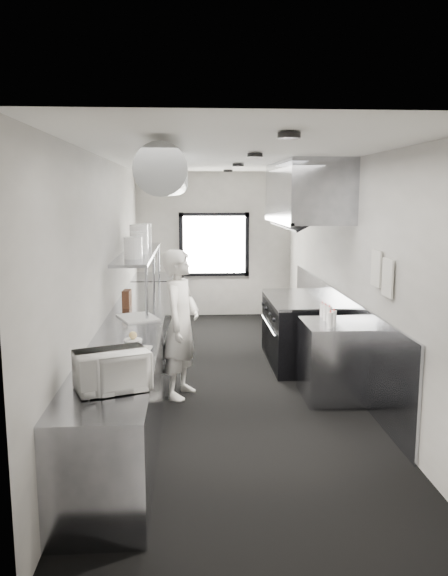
{
  "coord_description": "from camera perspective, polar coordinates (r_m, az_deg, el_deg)",
  "views": [
    {
      "loc": [
        -0.5,
        -6.96,
        2.37
      ],
      "look_at": [
        -0.07,
        -0.2,
        1.24
      ],
      "focal_mm": 35.16,
      "sensor_mm": 36.0,
      "label": 1
    }
  ],
  "objects": [
    {
      "name": "floor",
      "position": [
        7.37,
        0.47,
        -9.28
      ],
      "size": [
        3.0,
        8.0,
        0.01
      ],
      "primitive_type": "cube",
      "color": "black",
      "rests_on": "ground"
    },
    {
      "name": "ceiling",
      "position": [
        6.99,
        0.5,
        13.0
      ],
      "size": [
        3.0,
        8.0,
        0.01
      ],
      "primitive_type": "cube",
      "color": "white",
      "rests_on": "wall_back"
    },
    {
      "name": "wall_back",
      "position": [
        11.02,
        -1.01,
        4.42
      ],
      "size": [
        3.0,
        0.02,
        2.8
      ],
      "primitive_type": "cube",
      "color": "beige",
      "rests_on": "floor"
    },
    {
      "name": "wall_front",
      "position": [
        3.16,
        5.74,
        -8.46
      ],
      "size": [
        3.0,
        0.02,
        2.8
      ],
      "primitive_type": "cube",
      "color": "beige",
      "rests_on": "floor"
    },
    {
      "name": "wall_left",
      "position": [
        7.1,
        -11.68,
        1.42
      ],
      "size": [
        0.02,
        8.0,
        2.8
      ],
      "primitive_type": "cube",
      "color": "beige",
      "rests_on": "floor"
    },
    {
      "name": "wall_right",
      "position": [
        7.31,
        12.3,
        1.63
      ],
      "size": [
        0.02,
        8.0,
        2.8
      ],
      "primitive_type": "cube",
      "color": "beige",
      "rests_on": "floor"
    },
    {
      "name": "wall_cladding",
      "position": [
        7.75,
        11.33,
        -4.31
      ],
      "size": [
        0.03,
        5.5,
        1.1
      ],
      "primitive_type": "cube",
      "color": "gray",
      "rests_on": "wall_right"
    },
    {
      "name": "hvac_duct",
      "position": [
        7.37,
        -5.27,
        10.83
      ],
      "size": [
        0.4,
        6.4,
        0.4
      ],
      "primitive_type": "cylinder",
      "rotation": [
        1.57,
        0.0,
        0.0
      ],
      "color": "gray",
      "rests_on": "ceiling"
    },
    {
      "name": "service_window",
      "position": [
        10.98,
        -1.0,
        4.4
      ],
      "size": [
        1.36,
        0.05,
        1.25
      ],
      "color": "silver",
      "rests_on": "wall_back"
    },
    {
      "name": "exhaust_hood",
      "position": [
        7.83,
        8.27,
        9.52
      ],
      "size": [
        0.81,
        2.2,
        0.88
      ],
      "color": "gray",
      "rests_on": "ceiling"
    },
    {
      "name": "prep_counter",
      "position": [
        6.77,
        -9.04,
        -7.11
      ],
      "size": [
        0.7,
        6.0,
        0.9
      ],
      "primitive_type": "cube",
      "color": "gray",
      "rests_on": "floor"
    },
    {
      "name": "pass_shelf",
      "position": [
        8.04,
        -8.54,
        3.4
      ],
      "size": [
        0.45,
        3.0,
        0.68
      ],
      "color": "gray",
      "rests_on": "prep_counter"
    },
    {
      "name": "range",
      "position": [
        8.04,
        7.53,
        -4.28
      ],
      "size": [
        0.88,
        1.6,
        0.94
      ],
      "color": "black",
      "rests_on": "floor"
    },
    {
      "name": "bottle_station",
      "position": [
        6.76,
        10.76,
        -7.21
      ],
      "size": [
        0.65,
        0.8,
        0.9
      ],
      "primitive_type": "cube",
      "color": "gray",
      "rests_on": "floor"
    },
    {
      "name": "far_work_table",
      "position": [
        10.36,
        -7.15,
        -1.28
      ],
      "size": [
        0.7,
        1.2,
        0.9
      ],
      "primitive_type": "cube",
      "color": "gray",
      "rests_on": "floor"
    },
    {
      "name": "notice_sheet_a",
      "position": [
        6.14,
        15.14,
        1.94
      ],
      "size": [
        0.02,
        0.28,
        0.38
      ],
      "primitive_type": "cube",
      "color": "silver",
      "rests_on": "wall_right"
    },
    {
      "name": "notice_sheet_b",
      "position": [
        5.82,
        16.22,
        0.99
      ],
      "size": [
        0.02,
        0.28,
        0.38
      ],
      "primitive_type": "cube",
      "color": "silver",
      "rests_on": "wall_right"
    },
    {
      "name": "line_cook",
      "position": [
        6.61,
        -4.4,
        -3.65
      ],
      "size": [
        0.61,
        0.74,
        1.74
      ],
      "primitive_type": "imported",
      "rotation": [
        0.0,
        0.0,
        1.22
      ],
      "color": "silver",
      "rests_on": "floor"
    },
    {
      "name": "microwave",
      "position": [
        4.4,
        -11.27,
        -8.19
      ],
      "size": [
        0.6,
        0.54,
        0.3
      ],
      "primitive_type": "imported",
      "rotation": [
        0.0,
        0.0,
        0.38
      ],
      "color": "white",
      "rests_on": "prep_counter"
    },
    {
      "name": "deli_tub_a",
      "position": [
        4.53,
        -13.68,
        -9.0
      ],
      "size": [
        0.16,
        0.16,
        0.11
      ],
      "primitive_type": "cylinder",
      "rotation": [
        0.0,
        0.0,
        0.01
      ],
      "color": "beige",
      "rests_on": "prep_counter"
    },
    {
      "name": "deli_tub_b",
      "position": [
        4.85,
        -13.35,
        -7.75
      ],
      "size": [
        0.16,
        0.16,
        0.11
      ],
      "primitive_type": "cylinder",
      "rotation": [
        0.0,
        0.0,
        -0.06
      ],
      "color": "beige",
      "rests_on": "prep_counter"
    },
    {
      "name": "newspaper",
      "position": [
        5.44,
        -9.02,
        -6.28
      ],
      "size": [
        0.32,
        0.38,
        0.01
      ],
      "primitive_type": "cube",
      "rotation": [
        0.0,
        0.0,
        -0.1
      ],
      "color": "silver",
      "rests_on": "prep_counter"
    },
    {
      "name": "small_plate",
      "position": [
        5.82,
        -9.18,
        -5.21
      ],
      "size": [
        0.2,
        0.2,
        0.02
      ],
      "primitive_type": "cylinder",
      "rotation": [
        0.0,
        0.0,
        0.08
      ],
      "color": "white",
      "rests_on": "prep_counter"
    },
    {
      "name": "pastry",
      "position": [
        5.8,
        -9.2,
        -4.75
      ],
      "size": [
        0.08,
        0.08,
        0.08
      ],
      "primitive_type": "sphere",
      "color": "#E2C076",
      "rests_on": "small_plate"
    },
    {
      "name": "cutting_board",
      "position": [
        6.84,
        -8.7,
        -2.97
      ],
      "size": [
        0.58,
        0.65,
        0.02
      ],
      "primitive_type": "cube",
      "rotation": [
        0.0,
        0.0,
        0.39
      ],
      "color": "silver",
      "rests_on": "prep_counter"
    },
    {
      "name": "knife_block",
      "position": [
        7.51,
        -9.79,
        -1.08
      ],
      "size": [
        0.11,
        0.22,
        0.23
      ],
      "primitive_type": "cube",
      "rotation": [
        0.0,
        0.0,
        -0.08
      ],
      "color": "brown",
      "rests_on": "prep_counter"
    },
    {
      "name": "plate_stack_a",
      "position": [
        7.17,
        -9.18,
        4.04
      ],
      "size": [
        0.24,
        0.24,
        0.27
      ],
      "primitive_type": "cylinder",
      "rotation": [
        0.0,
        0.0,
        -0.02
      ],
      "color": "white",
      "rests_on": "pass_shelf"
    },
    {
      "name": "plate_stack_b",
      "position": [
        7.73,
        -8.63,
        4.53
      ],
      "size": [
        0.3,
        0.3,
        0.3
      ],
      "primitive_type": "cylinder",
      "rotation": [
        0.0,
        0.0,
        -0.4
      ],
      "color": "white",
      "rests_on": "pass_shelf"
    },
    {
      "name": "plate_stack_c",
      "position": [
        8.17,
        -8.6,
        5.06
      ],
      "size": [
        0.33,
        0.33,
        0.37
      ],
      "primitive_type": "cylinder",
      "rotation": [
        0.0,
        0.0,
        -0.31
      ],
      "color": "white",
      "rests_on": "pass_shelf"
    },
    {
      "name": "plate_stack_d",
      "position": [
        8.75,
        -8.13,
        5.32
      ],
      "size": [
        0.3,
        0.3,
        0.36
      ],
      "primitive_type": "cylinder",
      "rotation": [
        0.0,
        0.0,
        0.33
      ],
      "color": "white",
      "rests_on": "pass_shelf"
    },
    {
      "name": "squeeze_bottle_a",
      "position": [
        6.36,
        10.7,
        -3.23
      ],
      "size": [
        0.08,
        0.08,
        0.18
      ],
      "primitive_type": "cylinder",
      "rotation": [
        0.0,
        0.0,
        0.43
      ],
      "color": "silver",
      "rests_on": "bottle_station"
    },
    {
      "name": "squeeze_bottle_b",
      "position": [
        6.47,
        11.04,
        -3.03
      ],
      "size": [
        0.08,
        0.08,
        0.18
      ],
      "primitive_type": "cylinder",
      "rotation": [
        0.0,
        0.0,
        -0.43
      ],
      "color": "silver",
      "rests_on": "bottle_station"
    },
    {
      "name": "squeeze_bottle_c",
      "position": [
        6.63,
        10.6,
        -2.67
      ],
      "size": [
        0.07,
        0.07,
        0.19
      ],
      "primitive_type": "cylinder",
      "rotation": [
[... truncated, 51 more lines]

